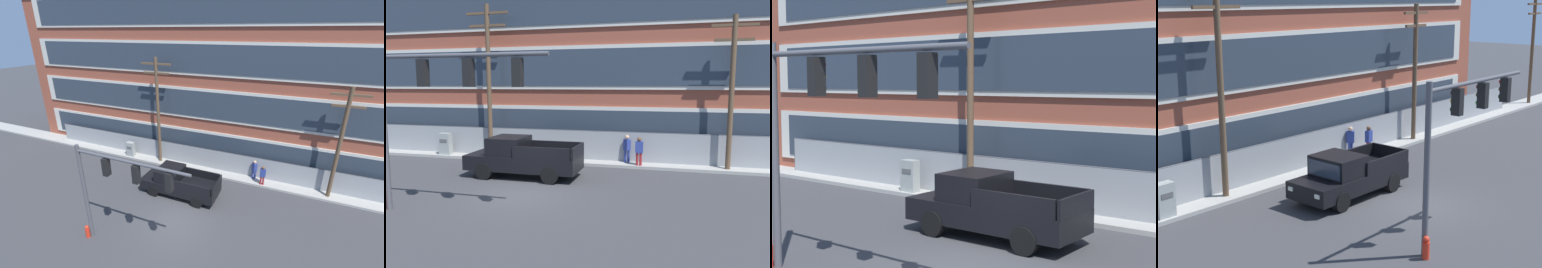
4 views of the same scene
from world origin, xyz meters
TOP-DOWN VIEW (x-y plane):
  - ground_plane at (0.00, 0.00)m, footprint 160.00×160.00m
  - sidewalk_building_side at (0.00, 6.70)m, footprint 80.00×1.70m
  - brick_mill_building at (-1.47, 12.09)m, footprint 36.80×9.70m
  - chain_link_fence at (2.22, 6.94)m, footprint 37.23×0.06m
  - traffic_signal_mast at (-1.81, -2.82)m, footprint 6.21×0.43m
  - pickup_truck_black at (-1.12, 2.81)m, footprint 5.52×2.18m
  - utility_pole_near_corner at (-4.69, 6.45)m, footprint 2.60×0.26m
  - utility_pole_midblock at (8.66, 6.37)m, footprint 2.19×0.26m
  - utility_pole_far_east at (24.32, 6.44)m, footprint 2.38×0.26m
  - electrical_cabinet at (-7.65, 6.22)m, footprint 0.71×0.46m
  - pedestrian_near_cabinet at (3.46, 6.69)m, footprint 0.44×0.46m
  - pedestrian_by_fence at (4.19, 6.06)m, footprint 0.43×0.30m
  - fire_hydrant at (-4.02, -3.00)m, footprint 0.24×0.24m

SIDE VIEW (x-z plane):
  - ground_plane at x=0.00m, z-range 0.00..0.00m
  - sidewalk_building_side at x=0.00m, z-range 0.00..0.16m
  - fire_hydrant at x=-4.02m, z-range -0.01..0.77m
  - electrical_cabinet at x=-7.65m, z-range 0.00..1.48m
  - pickup_truck_black at x=-1.12m, z-range -0.04..1.90m
  - chain_link_fence at x=2.22m, z-range 0.02..1.85m
  - pedestrian_near_cabinet at x=3.46m, z-range 0.13..1.82m
  - pedestrian_by_fence at x=4.19m, z-range 0.13..1.82m
  - traffic_signal_mast at x=-1.81m, z-range 1.35..7.04m
  - utility_pole_midblock at x=8.66m, z-range 0.40..8.22m
  - utility_pole_far_east at x=24.32m, z-range 0.44..8.60m
  - utility_pole_near_corner at x=-4.69m, z-range 0.49..9.49m
  - brick_mill_building at x=-1.47m, z-range 0.01..14.37m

